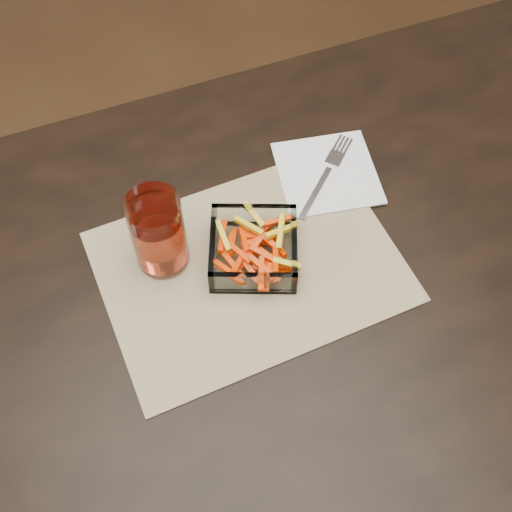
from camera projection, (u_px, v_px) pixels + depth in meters
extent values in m
plane|color=#331E0F|center=(262.00, 430.00, 1.62)|extent=(4.50, 4.50, 0.00)
cube|color=black|center=(265.00, 290.00, 0.99)|extent=(1.60, 0.90, 0.03)
cylinder|color=black|center=(473.00, 151.00, 1.63)|extent=(0.06, 0.06, 0.72)
cube|color=tan|center=(250.00, 266.00, 0.99)|extent=(0.46, 0.35, 0.00)
cube|color=white|center=(254.00, 256.00, 1.00)|extent=(0.17, 0.17, 0.01)
cube|color=white|center=(254.00, 215.00, 1.01)|extent=(0.12, 0.06, 0.05)
cube|color=white|center=(253.00, 283.00, 0.95)|extent=(0.12, 0.06, 0.05)
cube|color=white|center=(213.00, 248.00, 0.98)|extent=(0.06, 0.12, 0.05)
cube|color=white|center=(294.00, 249.00, 0.98)|extent=(0.06, 0.12, 0.05)
cylinder|color=white|center=(158.00, 233.00, 0.94)|extent=(0.08, 0.08, 0.14)
cylinder|color=#AE3118|center=(160.00, 239.00, 0.95)|extent=(0.07, 0.07, 0.09)
cube|color=white|center=(327.00, 173.00, 1.09)|extent=(0.19, 0.19, 0.00)
cube|color=silver|center=(316.00, 192.00, 1.06)|extent=(0.09, 0.08, 0.00)
cube|color=silver|center=(335.00, 158.00, 1.10)|extent=(0.04, 0.04, 0.00)
cube|color=silver|center=(337.00, 142.00, 1.12)|extent=(0.03, 0.03, 0.00)
cube|color=silver|center=(341.00, 144.00, 1.11)|extent=(0.03, 0.03, 0.00)
cube|color=silver|center=(344.00, 145.00, 1.11)|extent=(0.03, 0.03, 0.00)
cube|color=silver|center=(348.00, 146.00, 1.11)|extent=(0.03, 0.03, 0.00)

